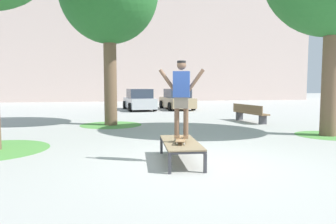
% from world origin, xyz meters
% --- Properties ---
extents(ground_plane, '(120.00, 120.00, 0.00)m').
position_xyz_m(ground_plane, '(0.00, 0.00, 0.00)').
color(ground_plane, '#A8A8A3').
extents(building_facade, '(37.14, 4.00, 15.56)m').
position_xyz_m(building_facade, '(3.77, 29.91, 7.78)').
color(building_facade, beige).
rests_on(building_facade, ground).
extents(skate_box, '(0.91, 1.95, 0.46)m').
position_xyz_m(skate_box, '(-0.31, 0.16, 0.41)').
color(skate_box, '#38383D').
rests_on(skate_box, ground).
extents(skateboard, '(0.43, 0.82, 0.09)m').
position_xyz_m(skateboard, '(-0.32, 0.05, 0.54)').
color(skateboard, '#9E754C').
rests_on(skateboard, skate_box).
extents(skater, '(0.98, 0.39, 1.69)m').
position_xyz_m(skater, '(-0.32, 0.05, 1.53)').
color(skater, brown).
rests_on(skater, skateboard).
extents(grass_patch_near_right, '(2.14, 2.14, 0.01)m').
position_xyz_m(grass_patch_near_right, '(5.52, 2.80, 0.00)').
color(grass_patch_near_right, '#519342').
rests_on(grass_patch_near_right, ground).
extents(grass_patch_mid_back, '(2.68, 2.68, 0.01)m').
position_xyz_m(grass_patch_mid_back, '(-1.82, 7.11, 0.00)').
color(grass_patch_mid_back, '#519342').
rests_on(grass_patch_mid_back, ground).
extents(car_silver, '(2.20, 4.34, 1.50)m').
position_xyz_m(car_silver, '(0.21, 15.40, 0.69)').
color(car_silver, '#B7BABF').
rests_on(car_silver, ground).
extents(car_tan, '(2.12, 4.30, 1.50)m').
position_xyz_m(car_tan, '(2.99, 15.57, 0.69)').
color(car_tan, tan).
rests_on(car_tan, ground).
extents(park_bench, '(0.76, 2.44, 0.83)m').
position_xyz_m(park_bench, '(4.64, 7.02, 0.45)').
color(park_bench, brown).
rests_on(park_bench, ground).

